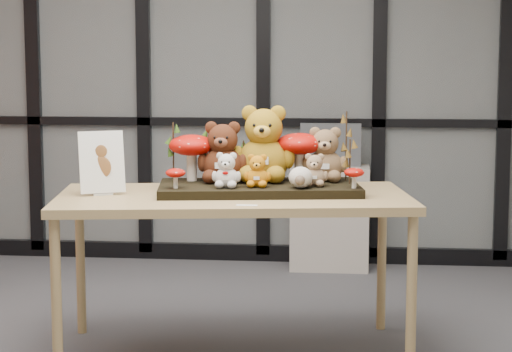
# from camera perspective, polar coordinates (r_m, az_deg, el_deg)

# --- Properties ---
(room_shell) EXTENTS (5.00, 5.00, 5.00)m
(room_shell) POSITION_cam_1_polar(r_m,az_deg,el_deg) (4.50, -8.34, 9.12)
(room_shell) COLOR beige
(room_shell) RESTS_ON floor
(glass_partition) EXTENTS (4.90, 0.06, 2.78)m
(glass_partition) POSITION_cam_1_polar(r_m,az_deg,el_deg) (6.92, -3.27, 6.39)
(glass_partition) COLOR #2D383F
(glass_partition) RESTS_ON floor
(display_table) EXTENTS (1.90, 1.15, 0.84)m
(display_table) POSITION_cam_1_polar(r_m,az_deg,el_deg) (4.73, -1.40, -1.91)
(display_table) COLOR tan
(display_table) RESTS_ON floor
(diorama_tray) EXTENTS (1.09, 0.66, 0.04)m
(diorama_tray) POSITION_cam_1_polar(r_m,az_deg,el_deg) (4.79, 0.18, -0.75)
(diorama_tray) COLOR black
(diorama_tray) RESTS_ON display_table
(bear_pooh_yellow) EXTENTS (0.38, 0.35, 0.44)m
(bear_pooh_yellow) POSITION_cam_1_polar(r_m,az_deg,el_deg) (4.88, 0.48, 2.26)
(bear_pooh_yellow) COLOR #A27617
(bear_pooh_yellow) RESTS_ON diorama_tray
(bear_brown_medium) EXTENTS (0.30, 0.28, 0.35)m
(bear_brown_medium) POSITION_cam_1_polar(r_m,az_deg,el_deg) (4.85, -2.06, 1.69)
(bear_brown_medium) COLOR #461F0F
(bear_brown_medium) RESTS_ON diorama_tray
(bear_tan_back) EXTENTS (0.27, 0.25, 0.31)m
(bear_tan_back) POSITION_cam_1_polar(r_m,az_deg,el_deg) (4.90, 4.27, 1.53)
(bear_tan_back) COLOR brown
(bear_tan_back) RESTS_ON diorama_tray
(bear_small_yellow) EXTENTS (0.16, 0.15, 0.18)m
(bear_small_yellow) POSITION_cam_1_polar(r_m,az_deg,el_deg) (4.67, 0.09, 0.44)
(bear_small_yellow) COLOR orange
(bear_small_yellow) RESTS_ON diorama_tray
(bear_white_bow) EXTENTS (0.17, 0.16, 0.20)m
(bear_white_bow) POSITION_cam_1_polar(r_m,az_deg,el_deg) (4.65, -1.82, 0.48)
(bear_white_bow) COLOR silver
(bear_white_bow) RESTS_ON diorama_tray
(bear_beige_small) EXTENTS (0.16, 0.15, 0.18)m
(bear_beige_small) POSITION_cam_1_polar(r_m,az_deg,el_deg) (4.71, 3.62, 0.48)
(bear_beige_small) COLOR #9A7A59
(bear_beige_small) RESTS_ON diorama_tray
(plush_cream_hedgehog) EXTENTS (0.10, 0.10, 0.12)m
(plush_cream_hedgehog) POSITION_cam_1_polar(r_m,az_deg,el_deg) (4.63, 2.76, -0.02)
(plush_cream_hedgehog) COLOR beige
(plush_cream_hedgehog) RESTS_ON diorama_tray
(mushroom_back_left) EXTENTS (0.24, 0.24, 0.27)m
(mushroom_back_left) POSITION_cam_1_polar(r_m,az_deg,el_deg) (4.91, -3.98, 1.28)
(mushroom_back_left) COLOR #A90C05
(mushroom_back_left) RESTS_ON diorama_tray
(mushroom_back_right) EXTENTS (0.25, 0.25, 0.28)m
(mushroom_back_right) POSITION_cam_1_polar(r_m,az_deg,el_deg) (4.92, 2.70, 1.35)
(mushroom_back_right) COLOR #A90C05
(mushroom_back_right) RESTS_ON diorama_tray
(mushroom_front_left) EXTENTS (0.10, 0.10, 0.11)m
(mushroom_front_left) POSITION_cam_1_polar(r_m,az_deg,el_deg) (4.64, -4.97, -0.08)
(mushroom_front_left) COLOR #A90C05
(mushroom_front_left) RESTS_ON diorama_tray
(mushroom_front_right) EXTENTS (0.10, 0.10, 0.11)m
(mushroom_front_right) POSITION_cam_1_polar(r_m,az_deg,el_deg) (4.66, 6.06, -0.06)
(mushroom_front_right) COLOR #A90C05
(mushroom_front_right) RESTS_ON diorama_tray
(sprig_green_far_left) EXTENTS (0.05, 0.05, 0.31)m
(sprig_green_far_left) POSITION_cam_1_polar(r_m,az_deg,el_deg) (4.90, -5.11, 1.50)
(sprig_green_far_left) COLOR #17330B
(sprig_green_far_left) RESTS_ON diorama_tray
(sprig_green_mid_left) EXTENTS (0.05, 0.05, 0.28)m
(sprig_green_mid_left) POSITION_cam_1_polar(r_m,az_deg,el_deg) (4.96, -3.04, 1.38)
(sprig_green_mid_left) COLOR #17330B
(sprig_green_mid_left) RESTS_ON diorama_tray
(sprig_dry_far_right) EXTENTS (0.05, 0.05, 0.37)m
(sprig_dry_far_right) POSITION_cam_1_polar(r_m,az_deg,el_deg) (4.92, 5.57, 1.85)
(sprig_dry_far_right) COLOR brown
(sprig_dry_far_right) RESTS_ON diorama_tray
(sprig_dry_mid_right) EXTENTS (0.05, 0.05, 0.23)m
(sprig_dry_mid_right) POSITION_cam_1_polar(r_m,az_deg,el_deg) (4.80, 5.80, 0.89)
(sprig_dry_mid_right) COLOR brown
(sprig_dry_mid_right) RESTS_ON diorama_tray
(sprig_green_centre) EXTENTS (0.05, 0.05, 0.21)m
(sprig_green_centre) POSITION_cam_1_polar(r_m,az_deg,el_deg) (4.97, -0.77, 1.01)
(sprig_green_centre) COLOR #17330B
(sprig_green_centre) RESTS_ON diorama_tray
(sign_holder) EXTENTS (0.23, 0.16, 0.32)m
(sign_holder) POSITION_cam_1_polar(r_m,az_deg,el_deg) (4.76, -9.47, 0.68)
(sign_holder) COLOR silver
(sign_holder) RESTS_ON display_table
(label_card) EXTENTS (0.10, 0.03, 0.00)m
(label_card) POSITION_cam_1_polar(r_m,az_deg,el_deg) (4.37, -0.57, -1.82)
(label_card) COLOR white
(label_card) RESTS_ON display_table
(cabinet) EXTENTS (0.56, 0.33, 0.75)m
(cabinet) POSITION_cam_1_polar(r_m,az_deg,el_deg) (6.74, 4.56, -2.57)
(cabinet) COLOR #A79F95
(cabinet) RESTS_ON floor
(monitor) EXTENTS (0.44, 0.05, 0.31)m
(monitor) POSITION_cam_1_polar(r_m,az_deg,el_deg) (6.68, 4.61, 1.93)
(monitor) COLOR #515459
(monitor) RESTS_ON cabinet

